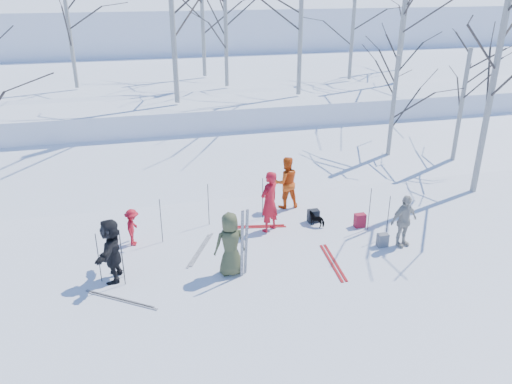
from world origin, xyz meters
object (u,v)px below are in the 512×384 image
object	(u,v)px
skier_cream_east	(404,221)
backpack_grey	(383,240)
skier_red_north	(269,202)
skier_grey_west	(112,250)
backpack_red	(360,220)
skier_olive_center	(230,244)
skier_redor_behind	(286,182)
skier_red_seated	(133,227)
dog	(317,219)
backpack_dark	(313,216)

from	to	relation	value
skier_cream_east	backpack_grey	distance (m)	0.79
backpack_grey	skier_red_north	bearing A→B (deg)	148.79
skier_red_north	backpack_grey	bearing A→B (deg)	114.32
skier_red_north	skier_grey_west	size ratio (longest dim) A/B	1.13
skier_cream_east	skier_grey_west	distance (m)	7.85
skier_grey_west	skier_cream_east	bearing A→B (deg)	99.12
skier_grey_west	backpack_red	distance (m)	7.31
skier_cream_east	skier_olive_center	bearing A→B (deg)	169.46
skier_redor_behind	skier_red_seated	distance (m)	5.12
skier_redor_behind	skier_red_north	bearing A→B (deg)	56.31
skier_olive_center	backpack_grey	distance (m)	4.48
skier_red_north	backpack_grey	size ratio (longest dim) A/B	4.93
skier_olive_center	skier_red_north	size ratio (longest dim) A/B	0.90
skier_olive_center	skier_cream_east	world-z (taller)	skier_olive_center
skier_redor_behind	skier_cream_east	size ratio (longest dim) A/B	1.14
skier_red_seated	skier_grey_west	world-z (taller)	skier_grey_west
skier_red_north	skier_grey_west	xyz separation A→B (m)	(-4.47, -1.59, -0.11)
skier_cream_east	dog	world-z (taller)	skier_cream_east
skier_red_north	skier_cream_east	size ratio (longest dim) A/B	1.22
skier_red_seated	skier_grey_west	size ratio (longest dim) A/B	0.66
skier_cream_east	skier_grey_west	xyz separation A→B (m)	(-7.84, 0.21, 0.06)
skier_red_seated	backpack_red	size ratio (longest dim) A/B	2.58
backpack_grey	skier_red_seated	bearing A→B (deg)	165.04
skier_red_north	skier_red_seated	world-z (taller)	skier_red_north
skier_olive_center	skier_redor_behind	size ratio (longest dim) A/B	0.97
backpack_grey	backpack_dark	size ratio (longest dim) A/B	0.95
backpack_grey	backpack_dark	bearing A→B (deg)	125.41
skier_redor_behind	dog	xyz separation A→B (m)	(0.52, -1.54, -0.64)
skier_red_seated	backpack_dark	xyz separation A→B (m)	(5.42, 0.10, -0.34)
skier_grey_west	skier_red_seated	bearing A→B (deg)	173.55
skier_redor_behind	backpack_dark	distance (m)	1.52
backpack_dark	skier_cream_east	bearing A→B (deg)	-46.43
backpack_grey	skier_cream_east	bearing A→B (deg)	-8.54
skier_red_north	skier_red_seated	bearing A→B (deg)	-35.82
skier_red_seated	dog	distance (m)	5.45
dog	backpack_red	distance (m)	1.30
skier_red_north	skier_cream_east	xyz separation A→B (m)	(3.38, -1.80, -0.17)
skier_olive_center	skier_cream_east	size ratio (longest dim) A/B	1.10
skier_grey_west	dog	size ratio (longest dim) A/B	3.11
dog	backpack_dark	xyz separation A→B (m)	(-0.01, 0.27, -0.02)
skier_grey_west	backpack_red	world-z (taller)	skier_grey_west
skier_cream_east	backpack_dark	distance (m)	2.82
skier_cream_east	skier_grey_west	world-z (taller)	skier_grey_west
skier_red_seated	skier_red_north	bearing A→B (deg)	-79.58
skier_red_north	backpack_red	bearing A→B (deg)	136.04
skier_redor_behind	dog	distance (m)	1.75
dog	backpack_grey	xyz separation A→B (m)	(1.35, -1.65, -0.03)
skier_red_north	skier_red_seated	distance (m)	3.97
skier_redor_behind	skier_grey_west	size ratio (longest dim) A/B	1.05
skier_olive_center	backpack_grey	size ratio (longest dim) A/B	4.44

